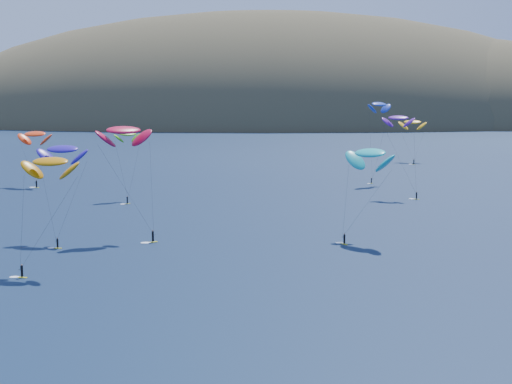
% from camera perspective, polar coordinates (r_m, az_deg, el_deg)
% --- Properties ---
extents(island, '(730.00, 300.00, 210.00)m').
position_cam_1_polar(island, '(611.62, 2.79, 4.57)').
color(island, '#3D3526').
rests_on(island, ground).
extents(kitesurfer_1, '(11.51, 9.69, 17.78)m').
position_cam_1_polar(kitesurfer_1, '(213.84, -17.27, 4.45)').
color(kitesurfer_1, gold).
rests_on(kitesurfer_1, ground).
extents(kitesurfer_2, '(9.46, 9.52, 18.95)m').
position_cam_1_polar(kitesurfer_2, '(112.62, -16.14, 2.34)').
color(kitesurfer_2, gold).
rests_on(kitesurfer_2, ground).
extents(kitesurfer_3, '(7.62, 13.61, 18.28)m').
position_cam_1_polar(kitesurfer_3, '(182.80, -10.23, 4.58)').
color(kitesurfer_3, gold).
rests_on(kitesurfer_3, ground).
extents(kitesurfer_4, '(9.26, 8.56, 25.59)m').
position_cam_1_polar(kitesurfer_4, '(214.06, 9.82, 6.93)').
color(kitesurfer_4, gold).
rests_on(kitesurfer_4, ground).
extents(kitesurfer_5, '(10.94, 11.77, 18.92)m').
position_cam_1_polar(kitesurfer_5, '(131.59, 9.11, 3.11)').
color(kitesurfer_5, gold).
rests_on(kitesurfer_5, ground).
extents(kitesurfer_6, '(8.97, 9.51, 22.44)m').
position_cam_1_polar(kitesurfer_6, '(186.99, 11.32, 5.83)').
color(kitesurfer_6, gold).
rests_on(kitesurfer_6, ground).
extents(kitesurfer_9, '(12.14, 10.55, 22.73)m').
position_cam_1_polar(kitesurfer_9, '(133.91, -10.54, 4.87)').
color(kitesurfer_9, gold).
rests_on(kitesurfer_9, ground).
extents(kitesurfer_10, '(9.86, 12.47, 19.14)m').
position_cam_1_polar(kitesurfer_10, '(135.33, -15.22, 3.33)').
color(kitesurfer_10, gold).
rests_on(kitesurfer_10, ground).
extents(kitesurfer_11, '(11.04, 15.98, 17.99)m').
position_cam_1_polar(kitesurfer_11, '(281.13, 12.42, 5.49)').
color(kitesurfer_11, gold).
rests_on(kitesurfer_11, ground).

